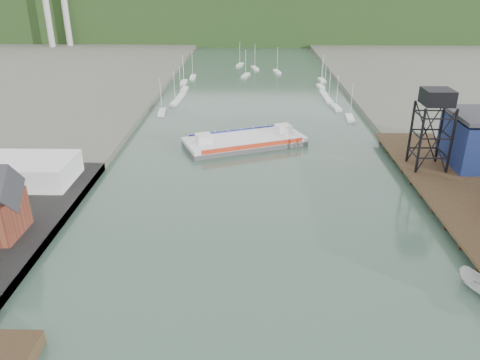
{
  "coord_description": "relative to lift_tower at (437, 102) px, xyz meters",
  "views": [
    {
      "loc": [
        -1.02,
        -31.63,
        38.43
      ],
      "look_at": [
        -2.82,
        46.13,
        4.0
      ],
      "focal_mm": 35.0,
      "sensor_mm": 36.0,
      "label": 1
    }
  ],
  "objects": [
    {
      "name": "marina_sailboats",
      "position": [
        -34.92,
        80.46,
        -15.3
      ],
      "size": [
        57.71,
        92.65,
        0.9
      ],
      "color": "silver",
      "rests_on": "ground"
    },
    {
      "name": "east_pier",
      "position": [
        2.0,
        -13.0,
        -13.75
      ],
      "size": [
        14.0,
        70.0,
        2.45
      ],
      "color": "black",
      "rests_on": "ground"
    },
    {
      "name": "distant_hills",
      "position": [
        -38.98,
        243.35,
        -5.27
      ],
      "size": [
        500.0,
        120.0,
        80.0
      ],
      "color": "#1E2F15",
      "rests_on": "ground"
    },
    {
      "name": "white_shed",
      "position": [
        -79.0,
        -8.0,
        -11.8
      ],
      "size": [
        18.0,
        12.0,
        4.5
      ],
      "primitive_type": "cube",
      "color": "silver",
      "rests_on": "west_quay"
    },
    {
      "name": "motorboat",
      "position": [
        -5.95,
        -38.87,
        -14.37
      ],
      "size": [
        4.76,
        7.08,
        2.56
      ],
      "primitive_type": "imported",
      "rotation": [
        0.0,
        0.0,
        0.38
      ],
      "color": "silver",
      "rests_on": "ground"
    },
    {
      "name": "chain_ferry",
      "position": [
        -37.36,
        17.94,
        -14.47
      ],
      "size": [
        30.82,
        21.43,
        4.12
      ],
      "rotation": [
        0.0,
        0.0,
        0.39
      ],
      "color": "#4A4A4C",
      "rests_on": "ground"
    },
    {
      "name": "lift_tower",
      "position": [
        0.0,
        0.0,
        0.0
      ],
      "size": [
        6.5,
        6.5,
        16.0
      ],
      "color": "black",
      "rests_on": "east_pier"
    }
  ]
}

